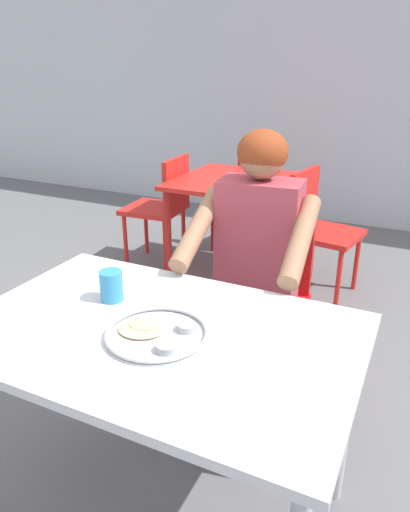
{
  "coord_description": "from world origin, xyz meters",
  "views": [
    {
      "loc": [
        0.71,
        -1.05,
        1.5
      ],
      "look_at": [
        0.08,
        0.25,
        0.91
      ],
      "focal_mm": 33.36,
      "sensor_mm": 36.0,
      "label": 1
    }
  ],
  "objects_px": {
    "drinking_cup": "(111,285)",
    "chair_red_far": "(266,192)",
    "table_foreground": "(159,350)",
    "thali_tray": "(157,333)",
    "chair_red_left": "(163,203)",
    "chair_red_right": "(317,223)",
    "chair_foreground": "(264,290)",
    "diner_foreground": "(253,258)",
    "table_background_red": "(236,192)"
  },
  "relations": [
    {
      "from": "table_background_red",
      "to": "chair_red_far",
      "type": "relative_size",
      "value": 1.05
    },
    {
      "from": "chair_foreground",
      "to": "drinking_cup",
      "type": "bearing_deg",
      "value": -109.18
    },
    {
      "from": "chair_red_right",
      "to": "table_background_red",
      "type": "bearing_deg",
      "value": -178.07
    },
    {
      "from": "thali_tray",
      "to": "chair_red_left",
      "type": "distance_m",
      "value": 2.32
    },
    {
      "from": "drinking_cup",
      "to": "chair_red_left",
      "type": "bearing_deg",
      "value": 115.89
    },
    {
      "from": "chair_red_left",
      "to": "table_background_red",
      "type": "bearing_deg",
      "value": 4.95
    },
    {
      "from": "diner_foreground",
      "to": "chair_red_right",
      "type": "xyz_separation_m",
      "value": [
        -0.03,
        1.36,
        -0.26
      ]
    },
    {
      "from": "chair_foreground",
      "to": "chair_red_right",
      "type": "bearing_deg",
      "value": 90.73
    },
    {
      "from": "drinking_cup",
      "to": "chair_red_far",
      "type": "bearing_deg",
      "value": 97.23
    },
    {
      "from": "diner_foreground",
      "to": "chair_red_far",
      "type": "distance_m",
      "value": 2.11
    },
    {
      "from": "table_foreground",
      "to": "chair_foreground",
      "type": "xyz_separation_m",
      "value": [
        0.04,
        0.88,
        -0.18
      ]
    },
    {
      "from": "table_foreground",
      "to": "table_background_red",
      "type": "xyz_separation_m",
      "value": [
        -0.56,
        2.0,
        -0.03
      ]
    },
    {
      "from": "table_background_red",
      "to": "chair_red_far",
      "type": "height_order",
      "value": "chair_red_far"
    },
    {
      "from": "thali_tray",
      "to": "chair_red_right",
      "type": "relative_size",
      "value": 0.36
    },
    {
      "from": "table_foreground",
      "to": "drinking_cup",
      "type": "height_order",
      "value": "drinking_cup"
    },
    {
      "from": "table_foreground",
      "to": "thali_tray",
      "type": "xyz_separation_m",
      "value": [
        0.02,
        -0.04,
        0.09
      ]
    },
    {
      "from": "drinking_cup",
      "to": "diner_foreground",
      "type": "bearing_deg",
      "value": 63.29
    },
    {
      "from": "chair_red_left",
      "to": "chair_red_far",
      "type": "height_order",
      "value": "chair_red_left"
    },
    {
      "from": "table_background_red",
      "to": "chair_red_right",
      "type": "distance_m",
      "value": 0.61
    },
    {
      "from": "diner_foreground",
      "to": "chair_red_right",
      "type": "distance_m",
      "value": 1.38
    },
    {
      "from": "diner_foreground",
      "to": "chair_red_right",
      "type": "height_order",
      "value": "diner_foreground"
    },
    {
      "from": "thali_tray",
      "to": "chair_red_left",
      "type": "xyz_separation_m",
      "value": [
        -1.16,
        2.0,
        -0.26
      ]
    },
    {
      "from": "chair_red_far",
      "to": "table_foreground",
      "type": "bearing_deg",
      "value": -78.14
    },
    {
      "from": "chair_red_right",
      "to": "thali_tray",
      "type": "bearing_deg",
      "value": -90.16
    },
    {
      "from": "table_background_red",
      "to": "chair_red_far",
      "type": "bearing_deg",
      "value": 89.91
    },
    {
      "from": "chair_red_right",
      "to": "chair_red_far",
      "type": "xyz_separation_m",
      "value": [
        -0.59,
        0.64,
        0.0
      ]
    },
    {
      "from": "chair_red_right",
      "to": "drinking_cup",
      "type": "bearing_deg",
      "value": -97.69
    },
    {
      "from": "drinking_cup",
      "to": "table_foreground",
      "type": "bearing_deg",
      "value": -21.81
    },
    {
      "from": "thali_tray",
      "to": "diner_foreground",
      "type": "xyz_separation_m",
      "value": [
        0.03,
        0.71,
        -0.02
      ]
    },
    {
      "from": "thali_tray",
      "to": "drinking_cup",
      "type": "distance_m",
      "value": 0.29
    },
    {
      "from": "table_foreground",
      "to": "thali_tray",
      "type": "height_order",
      "value": "thali_tray"
    },
    {
      "from": "diner_foreground",
      "to": "chair_red_far",
      "type": "bearing_deg",
      "value": 107.15
    },
    {
      "from": "chair_foreground",
      "to": "chair_red_left",
      "type": "xyz_separation_m",
      "value": [
        -1.18,
        1.07,
        0.01
      ]
    },
    {
      "from": "chair_red_left",
      "to": "chair_red_right",
      "type": "xyz_separation_m",
      "value": [
        1.16,
        0.07,
        -0.02
      ]
    },
    {
      "from": "table_foreground",
      "to": "chair_red_left",
      "type": "distance_m",
      "value": 2.27
    },
    {
      "from": "drinking_cup",
      "to": "chair_red_far",
      "type": "height_order",
      "value": "drinking_cup"
    },
    {
      "from": "table_foreground",
      "to": "chair_red_right",
      "type": "bearing_deg",
      "value": 89.24
    },
    {
      "from": "diner_foreground",
      "to": "chair_red_right",
      "type": "relative_size",
      "value": 1.5
    },
    {
      "from": "drinking_cup",
      "to": "chair_red_far",
      "type": "xyz_separation_m",
      "value": [
        -0.33,
        2.57,
        -0.32
      ]
    },
    {
      "from": "table_background_red",
      "to": "chair_red_left",
      "type": "height_order",
      "value": "chair_red_left"
    },
    {
      "from": "chair_red_left",
      "to": "chair_red_far",
      "type": "relative_size",
      "value": 1.03
    },
    {
      "from": "chair_red_right",
      "to": "chair_red_far",
      "type": "relative_size",
      "value": 1.01
    },
    {
      "from": "thali_tray",
      "to": "chair_red_right",
      "type": "height_order",
      "value": "chair_red_right"
    },
    {
      "from": "table_foreground",
      "to": "chair_red_far",
      "type": "height_order",
      "value": "chair_red_far"
    },
    {
      "from": "drinking_cup",
      "to": "table_background_red",
      "type": "distance_m",
      "value": 1.95
    },
    {
      "from": "diner_foreground",
      "to": "drinking_cup",
      "type": "bearing_deg",
      "value": -116.71
    },
    {
      "from": "table_foreground",
      "to": "diner_foreground",
      "type": "height_order",
      "value": "diner_foreground"
    },
    {
      "from": "thali_tray",
      "to": "table_foreground",
      "type": "bearing_deg",
      "value": 117.05
    },
    {
      "from": "chair_foreground",
      "to": "diner_foreground",
      "type": "bearing_deg",
      "value": -86.15
    },
    {
      "from": "table_foreground",
      "to": "chair_red_right",
      "type": "distance_m",
      "value": 2.03
    }
  ]
}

